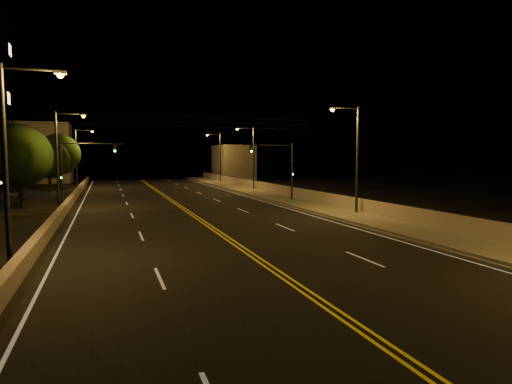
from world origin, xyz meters
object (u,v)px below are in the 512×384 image
object	(u,v)px
tree_1	(17,151)
streetlight_1	(354,153)
streetlight_2	(251,154)
streetlight_6	(78,154)
traffic_signal_left	(75,167)
tree_2	(49,159)
streetlight_4	(13,150)
traffic_signal_right	(282,165)
tree_0	(20,156)
streetlight_3	(219,154)
tree_3	(59,154)
streetlight_5	(61,153)

from	to	relation	value
tree_1	streetlight_1	bearing A→B (deg)	-42.68
streetlight_2	streetlight_6	world-z (taller)	same
streetlight_6	traffic_signal_left	bearing A→B (deg)	-87.52
streetlight_6	tree_2	distance (m)	5.94
streetlight_4	tree_2	world-z (taller)	streetlight_4
traffic_signal_right	tree_2	world-z (taller)	tree_2
tree_0	streetlight_3	bearing A→B (deg)	47.66
streetlight_4	streetlight_1	bearing A→B (deg)	21.15
streetlight_2	tree_1	bearing A→B (deg)	178.74
streetlight_6	tree_3	size ratio (longest dim) A/B	1.09
streetlight_6	tree_1	bearing A→B (deg)	-115.63
streetlight_5	tree_3	distance (m)	25.29
tree_2	traffic_signal_left	bearing A→B (deg)	-78.46
traffic_signal_left	streetlight_6	bearing A→B (deg)	92.48
streetlight_1	streetlight_6	xyz separation A→B (m)	(-21.40, 36.37, 0.00)
traffic_signal_right	tree_3	size ratio (longest dim) A/B	0.76
streetlight_3	tree_3	distance (m)	24.32
tree_2	streetlight_6	bearing A→B (deg)	57.44
streetlight_2	streetlight_3	bearing A→B (deg)	90.00
streetlight_1	streetlight_3	world-z (taller)	same
streetlight_4	tree_1	xyz separation A→B (m)	(-5.53, 33.11, 0.28)
traffic_signal_right	tree_1	world-z (taller)	tree_1
traffic_signal_right	tree_0	size ratio (longest dim) A/B	0.80
streetlight_5	tree_0	xyz separation A→B (m)	(-3.47, 2.49, -0.27)
streetlight_5	streetlight_2	bearing A→B (deg)	30.61
streetlight_3	tree_3	xyz separation A→B (m)	(-23.88, -4.61, -0.02)
tree_1	tree_3	size ratio (longest dim) A/B	1.06
streetlight_2	traffic_signal_left	size ratio (longest dim) A/B	1.43
tree_1	tree_2	world-z (taller)	tree_1
streetlight_6	tree_2	world-z (taller)	streetlight_6
streetlight_2	tree_3	xyz separation A→B (m)	(-23.88, 12.51, -0.02)
traffic_signal_right	streetlight_4	bearing A→B (deg)	-136.89
tree_0	tree_1	bearing A→B (deg)	100.84
streetlight_1	traffic_signal_right	world-z (taller)	streetlight_1
streetlight_5	traffic_signal_left	distance (m)	2.04
streetlight_2	tree_0	bearing A→B (deg)	-157.76
streetlight_6	streetlight_3	bearing A→B (deg)	13.13
tree_1	traffic_signal_right	bearing A→B (deg)	-29.73
tree_2	streetlight_3	bearing A→B (deg)	22.07
traffic_signal_left	tree_2	bearing A→B (deg)	101.54
streetlight_5	tree_1	size ratio (longest dim) A/B	1.02
streetlight_4	streetlight_5	xyz separation A→B (m)	(0.00, 19.86, 0.00)
streetlight_1	streetlight_3	bearing A→B (deg)	90.00
streetlight_2	streetlight_4	distance (m)	38.93
streetlight_2	streetlight_3	xyz separation A→B (m)	(0.00, 17.12, 0.00)
streetlight_4	tree_0	size ratio (longest dim) A/B	1.14
streetlight_5	tree_0	world-z (taller)	streetlight_5
streetlight_3	traffic_signal_right	xyz separation A→B (m)	(-1.53, -31.04, -1.14)
streetlight_5	streetlight_6	bearing A→B (deg)	90.00
streetlight_2	traffic_signal_left	world-z (taller)	streetlight_2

